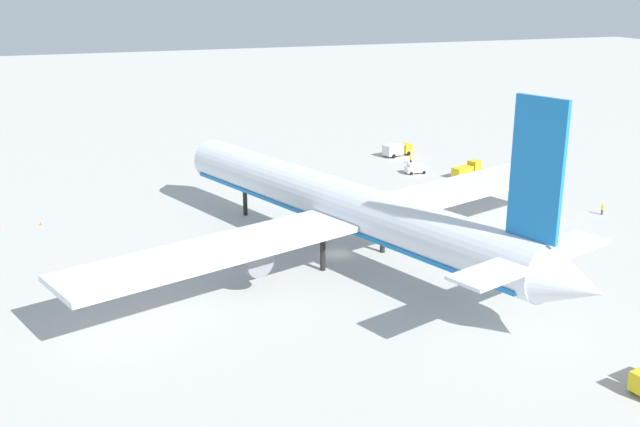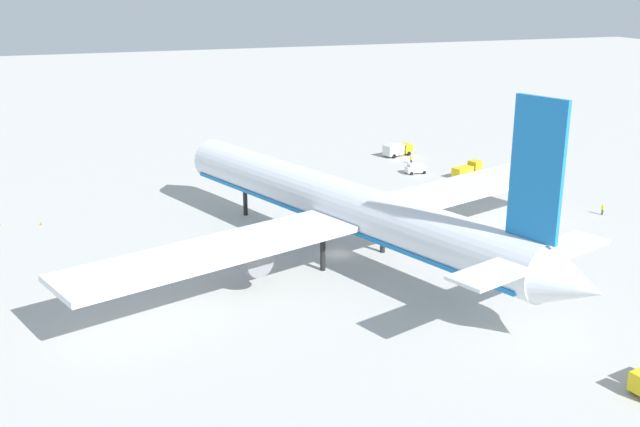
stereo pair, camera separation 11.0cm
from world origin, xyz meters
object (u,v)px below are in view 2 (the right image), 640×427
ground_worker_2 (603,209)px  service_van (416,168)px  traffic_cone_1 (251,179)px  traffic_cone_2 (41,223)px  airliner (345,207)px  baggage_cart_0 (292,165)px  ground_worker_1 (411,159)px  service_truck_1 (397,149)px  traffic_cone_3 (0,223)px  ground_worker_3 (504,183)px  service_truck_0 (468,169)px

ground_worker_2 → service_van: bearing=25.9°
traffic_cone_1 → traffic_cone_2: 39.30m
airliner → service_van: airliner is taller
baggage_cart_0 → traffic_cone_2: 51.91m
service_van → ground_worker_1: size_ratio=2.46×
ground_worker_1 → service_truck_1: bearing=-1.0°
baggage_cart_0 → traffic_cone_1: bearing=127.3°
service_van → traffic_cone_2: service_van is taller
ground_worker_2 → traffic_cone_2: 87.26m
airliner → ground_worker_2: size_ratio=44.14×
ground_worker_1 → traffic_cone_1: 33.88m
service_van → traffic_cone_3: service_van is taller
traffic_cone_2 → traffic_cone_3: size_ratio=1.00×
baggage_cart_0 → ground_worker_3: ground_worker_3 is taller
service_truck_0 → traffic_cone_2: bearing=93.0°
airliner → traffic_cone_2: airliner is taller
service_truck_1 → baggage_cart_0: bearing=93.4°
service_van → ground_worker_2: bearing=-154.1°
traffic_cone_2 → ground_worker_3: bearing=-93.6°
service_truck_1 → ground_worker_2: (-47.83, -13.37, -0.54)m
airliner → traffic_cone_1: (42.45, 1.95, -6.82)m
service_van → ground_worker_2: service_van is taller
ground_worker_1 → traffic_cone_3: ground_worker_1 is taller
ground_worker_2 → traffic_cone_2: (24.14, 83.85, -0.62)m
baggage_cart_0 → traffic_cone_2: bearing=115.4°
airliner → ground_worker_2: airliner is taller
baggage_cart_0 → ground_worker_1: bearing=-103.4°
ground_worker_1 → ground_worker_3: (-21.59, -7.81, 0.00)m
ground_worker_3 → ground_worker_1: bearing=19.9°
traffic_cone_1 → traffic_cone_2: size_ratio=1.00×
ground_worker_2 → traffic_cone_1: size_ratio=3.19×
service_truck_0 → service_truck_1: 20.43m
ground_worker_1 → baggage_cart_0: bearing=76.6°
airliner → service_truck_1: size_ratio=11.14×
service_truck_0 → ground_worker_1: size_ratio=4.14×
service_truck_0 → service_truck_1: (19.71, 5.37, 0.09)m
traffic_cone_1 → ground_worker_3: bearing=-114.9°
service_van → ground_worker_3: service_van is taller
ground_worker_1 → traffic_cone_3: (-14.61, 76.28, -0.57)m
airliner → service_truck_1: (51.70, -31.97, -5.67)m
ground_worker_3 → traffic_cone_2: ground_worker_3 is taller
baggage_cart_0 → ground_worker_2: bearing=-141.5°
ground_worker_2 → traffic_cone_2: bearing=73.9°
ground_worker_1 → ground_worker_2: size_ratio=0.95×
service_van → traffic_cone_2: (-9.21, 67.66, -0.76)m
service_truck_1 → traffic_cone_1: 35.18m
traffic_cone_2 → service_truck_1: bearing=-71.4°
baggage_cart_0 → traffic_cone_1: (-7.87, 10.32, 0.01)m
service_truck_0 → baggage_cart_0: (18.32, 28.96, -1.08)m
ground_worker_1 → ground_worker_2: ground_worker_2 is taller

